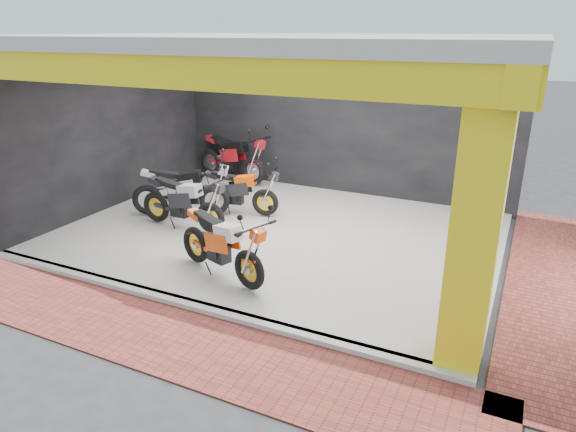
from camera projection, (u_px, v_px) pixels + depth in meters
name	position (u px, v px, depth m)	size (l,w,h in m)	color
ground	(225.00, 278.00, 8.30)	(80.00, 80.00, 0.00)	#2D2D30
showroom_floor	(280.00, 234.00, 9.97)	(8.00, 6.00, 0.10)	white
showroom_ceiling	(279.00, 41.00, 8.75)	(8.40, 6.40, 0.20)	beige
back_wall	(339.00, 122.00, 12.01)	(8.20, 0.20, 3.50)	black
left_wall	(110.00, 130.00, 11.06)	(0.20, 6.20, 3.50)	black
corner_column	(475.00, 230.00, 5.53)	(0.50, 0.50, 3.50)	yellow
header_beam_front	(170.00, 71.00, 6.32)	(8.40, 0.30, 0.40)	yellow
header_beam_right	(532.00, 66.00, 7.22)	(0.30, 6.40, 0.40)	yellow
floor_kerb	(187.00, 304.00, 7.42)	(8.00, 0.20, 0.10)	white
paver_front	(151.00, 333.00, 6.77)	(9.00, 1.40, 0.03)	brown
paver_right	(554.00, 286.00, 8.02)	(1.40, 7.00, 0.03)	brown
moto_hero	(249.00, 251.00, 7.50)	(2.07, 0.77, 1.27)	#F54B0A
moto_row_a	(210.00, 203.00, 9.60)	(2.07, 0.77, 1.27)	black
moto_row_b	(214.00, 186.00, 10.55)	(2.15, 0.80, 1.31)	#A1A3A9
moto_row_c	(265.00, 190.00, 10.55)	(1.92, 0.71, 1.17)	black
moto_row_d	(253.00, 158.00, 12.64)	(2.32, 0.86, 1.42)	#B5131D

